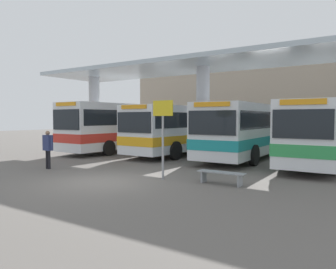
{
  "coord_description": "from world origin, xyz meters",
  "views": [
    {
      "loc": [
        8.84,
        -8.86,
        2.42
      ],
      "look_at": [
        0.0,
        4.48,
        1.6
      ],
      "focal_mm": 35.0,
      "sensor_mm": 36.0,
      "label": 1
    }
  ],
  "objects_px": {
    "transit_bus_left_bay": "(131,125)",
    "transit_bus_far_right_bay": "(323,130)",
    "transit_bus_right_bay": "(253,128)",
    "pedestrian_waiting": "(48,146)",
    "transit_bus_center_bay": "(188,127)",
    "info_sign_platform": "(163,123)",
    "waiting_bench_near_pillar": "(221,175)"
  },
  "relations": [
    {
      "from": "transit_bus_right_bay",
      "to": "info_sign_platform",
      "type": "relative_size",
      "value": 3.98
    },
    {
      "from": "transit_bus_right_bay",
      "to": "transit_bus_far_right_bay",
      "type": "bearing_deg",
      "value": 168.49
    },
    {
      "from": "transit_bus_center_bay",
      "to": "info_sign_platform",
      "type": "bearing_deg",
      "value": 116.32
    },
    {
      "from": "transit_bus_center_bay",
      "to": "waiting_bench_near_pillar",
      "type": "relative_size",
      "value": 6.28
    },
    {
      "from": "transit_bus_left_bay",
      "to": "transit_bus_far_right_bay",
      "type": "xyz_separation_m",
      "value": [
        13.07,
        0.18,
        -0.1
      ]
    },
    {
      "from": "transit_bus_right_bay",
      "to": "transit_bus_far_right_bay",
      "type": "relative_size",
      "value": 1.04
    },
    {
      "from": "transit_bus_left_bay",
      "to": "waiting_bench_near_pillar",
      "type": "xyz_separation_m",
      "value": [
        10.91,
        -7.98,
        -1.53
      ]
    },
    {
      "from": "waiting_bench_near_pillar",
      "to": "info_sign_platform",
      "type": "relative_size",
      "value": 0.58
    },
    {
      "from": "transit_bus_right_bay",
      "to": "transit_bus_far_right_bay",
      "type": "distance_m",
      "value": 4.14
    },
    {
      "from": "transit_bus_far_right_bay",
      "to": "info_sign_platform",
      "type": "xyz_separation_m",
      "value": [
        -4.47,
        -8.54,
        0.42
      ]
    },
    {
      "from": "transit_bus_right_bay",
      "to": "info_sign_platform",
      "type": "xyz_separation_m",
      "value": [
        -0.4,
        -9.27,
        0.41
      ]
    },
    {
      "from": "transit_bus_center_bay",
      "to": "pedestrian_waiting",
      "type": "relative_size",
      "value": 6.19
    },
    {
      "from": "transit_bus_right_bay",
      "to": "transit_bus_far_right_bay",
      "type": "xyz_separation_m",
      "value": [
        4.08,
        -0.73,
        -0.01
      ]
    },
    {
      "from": "transit_bus_center_bay",
      "to": "transit_bus_right_bay",
      "type": "xyz_separation_m",
      "value": [
        4.32,
        0.52,
        0.02
      ]
    },
    {
      "from": "transit_bus_center_bay",
      "to": "transit_bus_right_bay",
      "type": "distance_m",
      "value": 4.35
    },
    {
      "from": "transit_bus_center_bay",
      "to": "transit_bus_far_right_bay",
      "type": "relative_size",
      "value": 0.95
    },
    {
      "from": "transit_bus_center_bay",
      "to": "transit_bus_right_bay",
      "type": "height_order",
      "value": "transit_bus_right_bay"
    },
    {
      "from": "waiting_bench_near_pillar",
      "to": "info_sign_platform",
      "type": "height_order",
      "value": "info_sign_platform"
    },
    {
      "from": "transit_bus_left_bay",
      "to": "waiting_bench_near_pillar",
      "type": "distance_m",
      "value": 13.61
    },
    {
      "from": "transit_bus_center_bay",
      "to": "info_sign_platform",
      "type": "xyz_separation_m",
      "value": [
        3.92,
        -8.74,
        0.43
      ]
    },
    {
      "from": "transit_bus_far_right_bay",
      "to": "pedestrian_waiting",
      "type": "relative_size",
      "value": 6.53
    },
    {
      "from": "transit_bus_right_bay",
      "to": "transit_bus_far_right_bay",
      "type": "height_order",
      "value": "transit_bus_right_bay"
    },
    {
      "from": "transit_bus_center_bay",
      "to": "transit_bus_far_right_bay",
      "type": "xyz_separation_m",
      "value": [
        8.4,
        -0.21,
        0.01
      ]
    },
    {
      "from": "transit_bus_left_bay",
      "to": "transit_bus_far_right_bay",
      "type": "distance_m",
      "value": 13.07
    },
    {
      "from": "transit_bus_left_bay",
      "to": "pedestrian_waiting",
      "type": "distance_m",
      "value": 9.56
    },
    {
      "from": "transit_bus_far_right_bay",
      "to": "pedestrian_waiting",
      "type": "bearing_deg",
      "value": 40.6
    },
    {
      "from": "waiting_bench_near_pillar",
      "to": "transit_bus_center_bay",
      "type": "bearing_deg",
      "value": 126.67
    },
    {
      "from": "transit_bus_left_bay",
      "to": "pedestrian_waiting",
      "type": "height_order",
      "value": "transit_bus_left_bay"
    },
    {
      "from": "transit_bus_far_right_bay",
      "to": "waiting_bench_near_pillar",
      "type": "distance_m",
      "value": 8.57
    },
    {
      "from": "transit_bus_center_bay",
      "to": "waiting_bench_near_pillar",
      "type": "height_order",
      "value": "transit_bus_center_bay"
    },
    {
      "from": "transit_bus_far_right_bay",
      "to": "transit_bus_right_bay",
      "type": "bearing_deg",
      "value": -11.25
    },
    {
      "from": "info_sign_platform",
      "to": "transit_bus_center_bay",
      "type": "bearing_deg",
      "value": 114.16
    }
  ]
}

